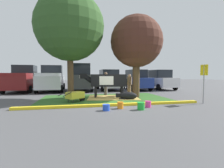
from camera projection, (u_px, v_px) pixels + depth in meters
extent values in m
plane|color=#4C4C4F|center=(112.00, 102.00, 9.07)|extent=(80.00, 80.00, 0.00)
cube|color=#2D5B23|center=(105.00, 98.00, 10.54)|extent=(7.92, 4.79, 0.02)
cube|color=yellow|center=(114.00, 105.00, 8.05)|extent=(9.12, 0.24, 0.12)
cube|color=tan|center=(113.00, 98.00, 10.84)|extent=(3.54, 2.87, 0.04)
cylinder|color=#4C3823|center=(70.00, 75.00, 10.18)|extent=(0.37, 0.37, 2.98)
sphere|color=#2D5123|center=(70.00, 27.00, 10.01)|extent=(4.18, 4.18, 4.18)
cylinder|color=#4C3823|center=(136.00, 79.00, 11.00)|extent=(0.47, 0.47, 2.52)
sphere|color=#4C281E|center=(136.00, 41.00, 10.86)|extent=(3.41, 3.41, 3.41)
cube|color=black|center=(109.00, 80.00, 10.92)|extent=(2.39, 1.08, 0.80)
cube|color=white|center=(106.00, 80.00, 10.91)|extent=(1.01, 0.86, 0.56)
cylinder|color=black|center=(88.00, 79.00, 10.86)|extent=(0.68, 0.42, 0.58)
cube|color=black|center=(84.00, 76.00, 10.84)|extent=(0.48, 0.33, 0.32)
cube|color=white|center=(81.00, 77.00, 10.84)|extent=(0.15, 0.22, 0.20)
cylinder|color=black|center=(95.00, 92.00, 10.68)|extent=(0.14, 0.14, 0.75)
cylinder|color=black|center=(96.00, 92.00, 11.17)|extent=(0.14, 0.14, 0.75)
cylinder|color=black|center=(122.00, 92.00, 10.75)|extent=(0.14, 0.14, 0.75)
cylinder|color=black|center=(121.00, 92.00, 11.24)|extent=(0.14, 0.14, 0.75)
cylinder|color=black|center=(127.00, 84.00, 10.98)|extent=(0.06, 0.06, 0.70)
ellipsoid|color=black|center=(128.00, 96.00, 10.07)|extent=(1.19, 0.78, 0.48)
cube|color=black|center=(118.00, 95.00, 10.12)|extent=(0.33, 0.27, 0.22)
cube|color=silver|center=(116.00, 95.00, 10.13)|extent=(0.09, 0.11, 0.16)
cylinder|color=black|center=(122.00, 99.00, 9.93)|extent=(0.36, 0.20, 0.10)
cylinder|color=#9E7F5B|center=(129.00, 91.00, 11.65)|extent=(0.26, 0.26, 0.81)
cylinder|color=#9E7F5B|center=(129.00, 81.00, 11.61)|extent=(0.34, 0.34, 0.56)
sphere|color=tan|center=(129.00, 75.00, 11.59)|extent=(0.22, 0.22, 0.22)
cylinder|color=#9E7F5B|center=(131.00, 81.00, 11.41)|extent=(0.09, 0.09, 0.53)
cylinder|color=#9E7F5B|center=(128.00, 80.00, 11.81)|extent=(0.09, 0.09, 0.53)
cylinder|color=slate|center=(106.00, 90.00, 12.10)|extent=(0.26, 0.26, 0.87)
cylinder|color=slate|center=(106.00, 80.00, 12.06)|extent=(0.34, 0.34, 0.60)
sphere|color=#8C664C|center=(106.00, 74.00, 12.04)|extent=(0.24, 0.24, 0.24)
cylinder|color=slate|center=(108.00, 79.00, 12.18)|extent=(0.09, 0.09, 0.57)
cylinder|color=slate|center=(103.00, 79.00, 11.94)|extent=(0.09, 0.09, 0.57)
cube|color=gold|center=(75.00, 95.00, 9.13)|extent=(1.08, 1.03, 0.36)
cylinder|color=black|center=(82.00, 98.00, 9.53)|extent=(0.35, 0.30, 0.36)
cylinder|color=black|center=(68.00, 100.00, 9.06)|extent=(0.04, 0.04, 0.24)
cylinder|color=black|center=(73.00, 101.00, 8.78)|extent=(0.04, 0.04, 0.24)
cylinder|color=black|center=(62.00, 94.00, 8.77)|extent=(0.44, 0.36, 0.23)
cylinder|color=black|center=(67.00, 94.00, 8.49)|extent=(0.44, 0.36, 0.23)
cylinder|color=#99999E|center=(204.00, 84.00, 8.69)|extent=(0.06, 0.06, 2.02)
cube|color=yellow|center=(204.00, 70.00, 8.65)|extent=(0.10, 0.44, 0.56)
cylinder|color=blue|center=(106.00, 108.00, 7.01)|extent=(0.30, 0.30, 0.26)
torus|color=blue|center=(106.00, 105.00, 7.00)|extent=(0.33, 0.33, 0.02)
cylinder|color=orange|center=(120.00, 105.00, 7.43)|extent=(0.27, 0.27, 0.29)
torus|color=orange|center=(120.00, 102.00, 7.43)|extent=(0.30, 0.30, 0.02)
cylinder|color=green|center=(141.00, 106.00, 7.17)|extent=(0.31, 0.31, 0.31)
torus|color=green|center=(141.00, 103.00, 7.16)|extent=(0.33, 0.33, 0.02)
cylinder|color=#EA3893|center=(148.00, 104.00, 7.71)|extent=(0.26, 0.26, 0.29)
torus|color=#EA3893|center=(148.00, 101.00, 7.71)|extent=(0.29, 0.29, 0.02)
cube|color=maroon|center=(23.00, 82.00, 14.99)|extent=(2.13, 5.45, 1.10)
cube|color=black|center=(25.00, 71.00, 15.85)|extent=(1.88, 1.84, 1.00)
cube|color=maroon|center=(18.00, 75.00, 13.78)|extent=(1.96, 2.74, 0.24)
cylinder|color=black|center=(17.00, 87.00, 16.50)|extent=(0.24, 0.65, 0.64)
cylinder|color=black|center=(38.00, 86.00, 16.96)|extent=(0.24, 0.65, 0.64)
cylinder|color=black|center=(2.00, 90.00, 13.09)|extent=(0.24, 0.65, 0.64)
cylinder|color=black|center=(30.00, 89.00, 13.55)|extent=(0.24, 0.65, 0.64)
cube|color=silver|center=(52.00, 82.00, 15.40)|extent=(2.13, 5.45, 1.10)
cube|color=black|center=(53.00, 71.00, 16.26)|extent=(1.88, 1.84, 1.00)
cube|color=silver|center=(50.00, 75.00, 14.18)|extent=(1.96, 2.74, 0.24)
cylinder|color=black|center=(44.00, 86.00, 16.91)|extent=(0.24, 0.65, 0.64)
cylinder|color=black|center=(64.00, 86.00, 17.37)|extent=(0.24, 0.65, 0.64)
cylinder|color=black|center=(36.00, 89.00, 13.50)|extent=(0.24, 0.65, 0.64)
cylinder|color=black|center=(62.00, 89.00, 13.96)|extent=(0.24, 0.65, 0.64)
cube|color=#3D3D42|center=(80.00, 81.00, 15.76)|extent=(2.01, 4.64, 1.20)
cube|color=black|center=(80.00, 69.00, 15.70)|extent=(1.75, 3.24, 1.00)
cylinder|color=black|center=(70.00, 86.00, 17.03)|extent=(0.24, 0.65, 0.64)
cylinder|color=black|center=(89.00, 86.00, 17.47)|extent=(0.24, 0.65, 0.64)
cylinder|color=black|center=(69.00, 89.00, 14.13)|extent=(0.24, 0.65, 0.64)
cylinder|color=black|center=(92.00, 88.00, 14.56)|extent=(0.24, 0.65, 0.64)
cube|color=silver|center=(109.00, 82.00, 16.56)|extent=(1.90, 4.44, 0.90)
cube|color=black|center=(109.00, 74.00, 16.51)|extent=(1.64, 2.24, 0.80)
cylinder|color=black|center=(98.00, 86.00, 17.77)|extent=(0.24, 0.65, 0.64)
cylinder|color=black|center=(114.00, 86.00, 18.18)|extent=(0.24, 0.65, 0.64)
cylinder|color=black|center=(102.00, 88.00, 14.99)|extent=(0.24, 0.65, 0.64)
cylinder|color=black|center=(121.00, 88.00, 15.40)|extent=(0.24, 0.65, 0.64)
cube|color=navy|center=(136.00, 82.00, 16.76)|extent=(1.90, 4.44, 0.90)
cube|color=black|center=(136.00, 74.00, 16.71)|extent=(1.64, 2.24, 0.80)
cylinder|color=black|center=(123.00, 86.00, 17.96)|extent=(0.24, 0.65, 0.64)
cylinder|color=black|center=(139.00, 86.00, 18.38)|extent=(0.24, 0.65, 0.64)
cylinder|color=black|center=(133.00, 88.00, 15.18)|extent=(0.24, 0.65, 0.64)
cylinder|color=black|center=(150.00, 87.00, 15.60)|extent=(0.24, 0.65, 0.64)
cube|color=silver|center=(160.00, 82.00, 17.36)|extent=(1.90, 4.44, 0.90)
cube|color=black|center=(160.00, 74.00, 17.31)|extent=(1.64, 2.24, 0.80)
cylinder|color=black|center=(146.00, 85.00, 18.57)|extent=(0.24, 0.65, 0.64)
cylinder|color=black|center=(160.00, 85.00, 18.98)|extent=(0.24, 0.65, 0.64)
cylinder|color=black|center=(159.00, 87.00, 15.79)|extent=(0.24, 0.65, 0.64)
cylinder|color=black|center=(175.00, 87.00, 16.20)|extent=(0.24, 0.65, 0.64)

